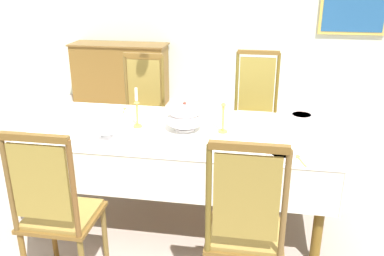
% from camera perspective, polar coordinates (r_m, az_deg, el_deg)
% --- Properties ---
extents(ground, '(7.66, 6.28, 0.04)m').
position_cam_1_polar(ground, '(3.62, -1.36, -11.46)').
color(ground, '#B39F92').
extents(dining_table, '(2.28, 1.05, 0.76)m').
position_cam_1_polar(dining_table, '(3.22, -1.72, -1.50)').
color(dining_table, brown).
rests_on(dining_table, ground).
extents(tablecloth, '(2.30, 1.07, 0.33)m').
position_cam_1_polar(tablecloth, '(3.22, -1.72, -1.53)').
color(tablecloth, white).
rests_on(tablecloth, dining_table).
extents(chair_south_a, '(0.44, 0.42, 1.10)m').
position_cam_1_polar(chair_south_a, '(2.68, -18.25, -10.56)').
color(chair_south_a, brown).
rests_on(chair_south_a, ground).
extents(chair_north_a, '(0.44, 0.42, 1.14)m').
position_cam_1_polar(chair_north_a, '(4.24, -6.91, 2.42)').
color(chair_north_a, brown).
rests_on(chair_north_a, ground).
extents(chair_south_b, '(0.44, 0.42, 1.13)m').
position_cam_1_polar(chair_south_b, '(2.40, 7.35, -13.29)').
color(chair_south_b, brown).
rests_on(chair_south_b, ground).
extents(chair_north_b, '(0.44, 0.42, 1.21)m').
position_cam_1_polar(chair_north_b, '(4.07, 8.67, 1.85)').
color(chair_north_b, brown).
rests_on(chair_north_b, ground).
extents(soup_tureen, '(0.29, 0.29, 0.23)m').
position_cam_1_polar(soup_tureen, '(3.15, -1.01, 1.60)').
color(soup_tureen, white).
rests_on(soup_tureen, tablecloth).
extents(candlestick_west, '(0.07, 0.07, 0.32)m').
position_cam_1_polar(candlestick_west, '(3.23, -7.60, 2.21)').
color(candlestick_west, gold).
rests_on(candlestick_west, tablecloth).
extents(candlestick_east, '(0.07, 0.07, 0.34)m').
position_cam_1_polar(candlestick_east, '(3.10, 4.32, 1.72)').
color(candlestick_east, gold).
rests_on(candlestick_east, tablecloth).
extents(bowl_near_left, '(0.18, 0.18, 0.04)m').
position_cam_1_polar(bowl_near_left, '(2.76, 12.27, -3.74)').
color(bowl_near_left, white).
rests_on(bowl_near_left, tablecloth).
extents(bowl_near_right, '(0.14, 0.14, 0.03)m').
position_cam_1_polar(bowl_near_right, '(3.64, -7.82, 2.54)').
color(bowl_near_right, white).
rests_on(bowl_near_right, tablecloth).
extents(bowl_far_left, '(0.18, 0.18, 0.04)m').
position_cam_1_polar(bowl_far_left, '(3.00, -11.80, -1.63)').
color(bowl_far_left, white).
rests_on(bowl_far_left, tablecloth).
extents(bowl_far_right, '(0.19, 0.19, 0.04)m').
position_cam_1_polar(bowl_far_right, '(3.53, 14.87, 1.57)').
color(bowl_far_right, white).
rests_on(bowl_far_right, tablecloth).
extents(spoon_primary, '(0.07, 0.17, 0.01)m').
position_cam_1_polar(spoon_primary, '(2.80, 14.52, -4.01)').
color(spoon_primary, gold).
rests_on(spoon_primary, tablecloth).
extents(spoon_secondary, '(0.05, 0.18, 0.01)m').
position_cam_1_polar(spoon_secondary, '(3.70, -9.28, 2.59)').
color(spoon_secondary, gold).
rests_on(spoon_secondary, tablecloth).
extents(sideboard, '(1.44, 0.48, 0.90)m').
position_cam_1_polar(sideboard, '(6.39, -9.83, 7.42)').
color(sideboard, brown).
rests_on(sideboard, ground).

